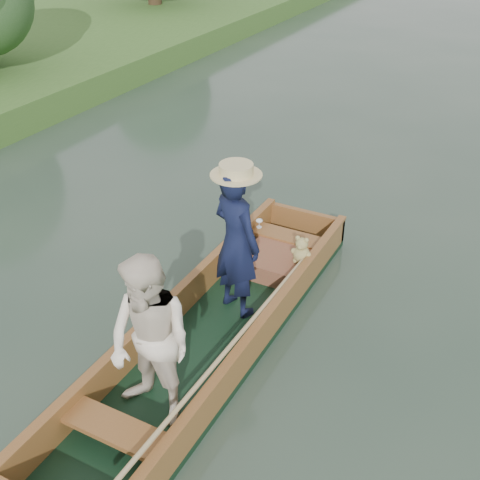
% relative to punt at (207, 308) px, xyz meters
% --- Properties ---
extents(ground, '(120.00, 120.00, 0.00)m').
position_rel_punt_xyz_m(ground, '(-0.03, 0.17, -0.59)').
color(ground, '#283D30').
rests_on(ground, ground).
extents(punt, '(1.12, 5.01, 1.81)m').
position_rel_punt_xyz_m(punt, '(0.00, 0.00, 0.00)').
color(punt, black).
rests_on(punt, ground).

